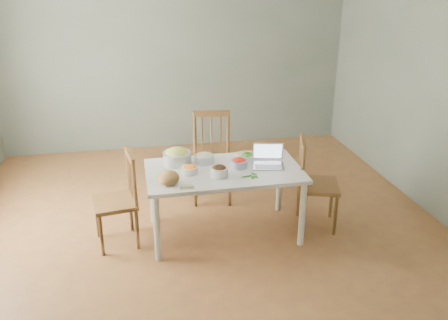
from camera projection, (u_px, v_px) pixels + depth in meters
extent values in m
cube|color=brown|center=(204.00, 226.00, 4.99)|extent=(5.00, 5.00, 0.00)
cube|color=gray|center=(175.00, 57.00, 6.75)|extent=(5.00, 0.00, 2.70)
cube|color=gray|center=(283.00, 241.00, 2.21)|extent=(5.00, 0.00, 2.70)
cube|color=gray|center=(438.00, 90.00, 4.93)|extent=(0.00, 5.00, 2.70)
ellipsoid|color=#A87646|center=(168.00, 178.00, 4.26)|extent=(0.24, 0.24, 0.13)
cube|color=beige|center=(187.00, 187.00, 4.20)|extent=(0.12, 0.04, 0.03)
cylinder|color=tan|center=(246.00, 155.00, 4.93)|extent=(0.22, 0.22, 0.02)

